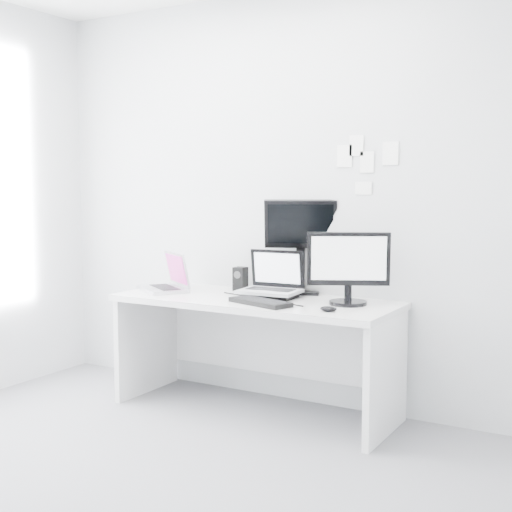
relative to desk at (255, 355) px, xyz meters
name	(u,v)px	position (x,y,z in m)	size (l,w,h in m)	color
ground	(125,483)	(0.00, -1.25, -0.36)	(3.60, 3.60, 0.00)	slate
back_wall	(281,199)	(0.00, 0.35, 0.99)	(3.60, 3.60, 0.00)	silver
desk	(255,355)	(0.00, 0.00, 0.00)	(1.80, 0.70, 0.73)	silver
macbook	(162,271)	(-0.69, -0.05, 0.50)	(0.37, 0.27, 0.27)	#BBBAC0
speaker	(240,279)	(-0.25, 0.23, 0.44)	(0.08, 0.08, 0.16)	black
dell_laptop	(270,274)	(0.07, 0.06, 0.52)	(0.37, 0.29, 0.31)	#A7A9AE
rear_monitor	(301,245)	(0.16, 0.31, 0.68)	(0.47, 0.17, 0.63)	black
samsung_monitor	(348,267)	(0.60, 0.08, 0.59)	(0.49, 0.22, 0.45)	black
keyboard	(260,302)	(0.14, -0.18, 0.38)	(0.41, 0.15, 0.03)	black
mouse	(328,309)	(0.59, -0.20, 0.38)	(0.10, 0.06, 0.03)	black
wall_note_0	(344,156)	(0.45, 0.34, 1.26)	(0.10, 0.00, 0.14)	white
wall_note_1	(367,162)	(0.60, 0.34, 1.22)	(0.09, 0.00, 0.13)	white
wall_note_2	(390,153)	(0.75, 0.34, 1.26)	(0.10, 0.00, 0.14)	white
wall_note_3	(363,188)	(0.58, 0.34, 1.05)	(0.11, 0.00, 0.08)	white
wall_note_4	(356,145)	(0.53, 0.34, 1.32)	(0.09, 0.00, 0.13)	white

